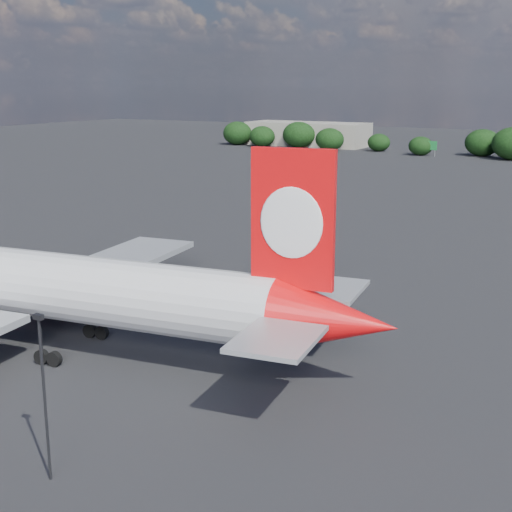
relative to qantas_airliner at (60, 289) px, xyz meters
The scene contains 6 objects.
ground 55.75m from the qantas_airliner, 92.15° to the left, with size 500.00×500.00×0.00m, color black.
qantas_airliner is the anchor object (origin of this frame).
apron_lamp_post 20.22m from the qantas_airliner, 47.92° to the right, with size 0.55×0.30×9.58m.
terminal_building 199.11m from the qantas_airliner, 109.69° to the left, with size 42.00×16.00×8.00m.
highway_sign 172.65m from the qantas_airliner, 96.68° to the left, with size 6.00×0.30×4.50m.
horizon_treeline 176.03m from the qantas_airliner, 89.69° to the left, with size 203.14×16.62×9.28m.
Camera 1 is at (42.92, -35.65, 21.32)m, focal length 50.00 mm.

